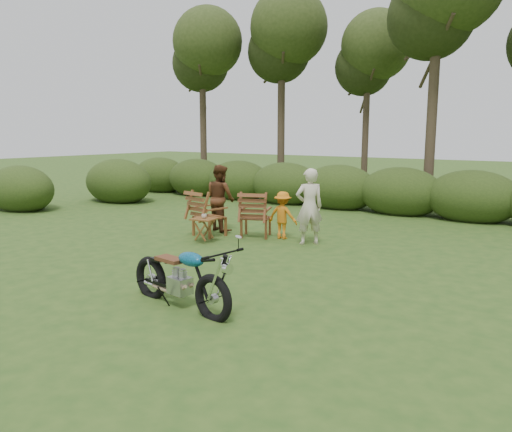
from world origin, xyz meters
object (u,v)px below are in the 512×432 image
Objects in this scene: lawn_chair_right at (256,237)px; side_table at (204,230)px; lawn_chair_left at (210,236)px; child at (282,239)px; motorcycle at (180,307)px; adult_b at (221,230)px; adult_a at (309,244)px; cup at (204,216)px.

lawn_chair_right is 1.32m from side_table.
child is at bearing -146.33° from lawn_chair_left.
child is (-1.19, 4.63, 0.00)m from motorcycle.
adult_b is at bearing -3.06° from child.
motorcycle is at bearing 134.60° from lawn_chair_left.
lawn_chair_left is 1.72m from child.
lawn_chair_left is 0.99× the size of child.
lawn_chair_right is 0.65× the size of adult_b.
adult_b is at bearing -64.43° from lawn_chair_left.
lawn_chair_right is 0.65m from child.
lawn_chair_right is 0.99× the size of lawn_chair_left.
side_table is 0.50× the size of child.
motorcycle is 4.50m from adult_a.
adult_b reaches higher than side_table.
motorcycle is 1.76× the size of child.
lawn_chair_right is 1.09m from lawn_chair_left.
adult_a reaches higher than child.
adult_a is at bearing 157.68° from lawn_chair_right.
side_table is 1.42m from adult_b.
adult_a reaches higher than side_table.
child is (1.20, 1.33, -0.27)m from side_table.
side_table is at bearing 130.21° from lawn_chair_left.
cup reaches higher than side_table.
child is at bearing 112.29° from motorcycle.
adult_a is at bearing -157.30° from lawn_chair_left.
motorcycle reaches higher than side_table.
motorcycle reaches higher than lawn_chair_right.
side_table is 4.62× the size of cup.
side_table is at bearing -14.00° from adult_a.
adult_b reaches higher than motorcycle.
adult_b is at bearing -47.25° from adult_a.
adult_b is (-1.14, 0.12, 0.00)m from lawn_chair_right.
motorcycle is at bearing -54.10° from side_table.
adult_a reaches higher than lawn_chair_right.
child is at bearing -56.46° from adult_a.
child is at bearing 47.85° from side_table.
lawn_chair_left is 0.77m from side_table.
adult_a is (1.39, 0.01, 0.00)m from lawn_chair_right.
adult_b is (-0.56, 1.28, -0.27)m from side_table.
child is (-0.76, 0.16, 0.00)m from adult_a.
adult_b reaches higher than lawn_chair_left.
lawn_chair_right is 1.14m from adult_b.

